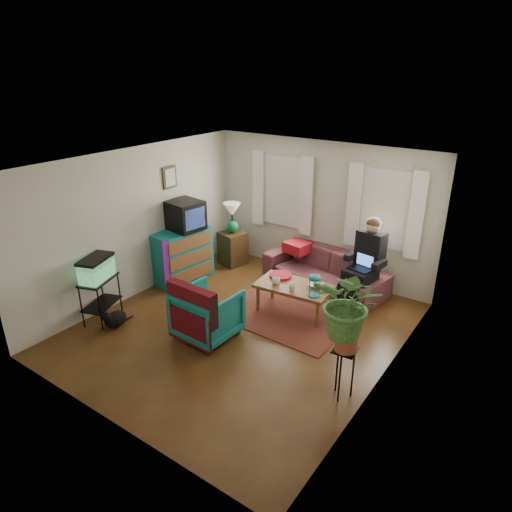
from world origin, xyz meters
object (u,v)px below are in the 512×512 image
Objects in this scene: side_table at (233,248)px; aquarium_stand at (101,300)px; coffee_table at (294,299)px; dresser at (182,255)px; plant_stand at (343,373)px; armchair at (208,311)px; sofa at (325,264)px.

side_table is 0.94× the size of aquarium_stand.
side_table is 2.31m from coffee_table.
dresser reaches higher than coffee_table.
aquarium_stand is (-0.01, -1.86, -0.14)m from dresser.
side_table is 0.61× the size of dresser.
coffee_table is at bearing 137.01° from plant_stand.
aquarium_stand is 0.59× the size of coffee_table.
coffee_table is (2.06, -1.02, -0.09)m from side_table.
side_table is 1.20m from dresser.
armchair is 0.69× the size of coffee_table.
dresser is at bearing 177.96° from coffee_table.
dresser reaches higher than plant_stand.
sofa is at bearing 33.21° from aquarium_stand.
aquarium_stand reaches higher than coffee_table.
dresser is at bearing -34.03° from armchair.
armchair reaches higher than side_table.
dresser is 4.19m from plant_stand.
plant_stand is at bearing -47.69° from coffee_table.
aquarium_stand is 3.12m from coffee_table.
sofa reaches higher than plant_stand.
plant_stand reaches higher than coffee_table.
aquarium_stand reaches higher than plant_stand.
side_table is at bearing 145.61° from plant_stand.
coffee_table is at bearing -26.41° from side_table.
armchair is at bearing -95.07° from sofa.
coffee_table is (2.41, 1.98, -0.11)m from aquarium_stand.
coffee_table is (0.02, -1.15, -0.20)m from sofa.
armchair is 1.22× the size of plant_stand.
armchair reaches higher than plant_stand.
sofa is at bearing 3.51° from side_table.
plant_stand is at bearing -34.39° from side_table.
plant_stand is (3.63, -2.48, 0.01)m from side_table.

